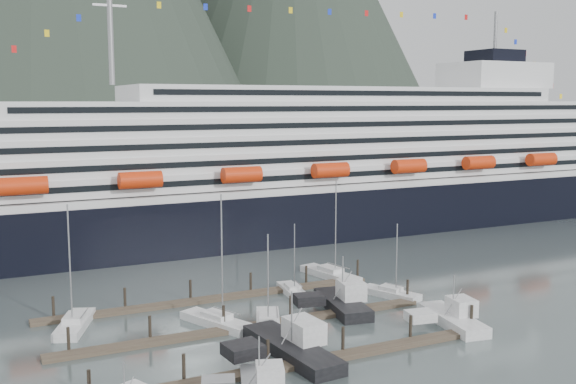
% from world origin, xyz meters
% --- Properties ---
extents(ground, '(1600.00, 1600.00, 0.00)m').
position_xyz_m(ground, '(0.00, 0.00, 0.00)').
color(ground, '#4F5D5C').
rests_on(ground, ground).
extents(cruise_ship, '(210.00, 30.40, 50.30)m').
position_xyz_m(cruise_ship, '(30.03, 54.94, 12.04)').
color(cruise_ship, black).
rests_on(cruise_ship, ground).
extents(dock_near, '(48.18, 2.28, 3.20)m').
position_xyz_m(dock_near, '(-4.93, -9.95, 0.31)').
color(dock_near, '#41332A').
rests_on(dock_near, ground).
extents(dock_mid, '(48.18, 2.28, 3.20)m').
position_xyz_m(dock_mid, '(-4.93, 3.05, 0.31)').
color(dock_mid, '#41332A').
rests_on(dock_mid, ground).
extents(dock_far, '(48.18, 2.28, 3.20)m').
position_xyz_m(dock_far, '(-4.93, 16.05, 0.31)').
color(dock_far, '#41332A').
rests_on(dock_far, ground).
extents(sailboat_a, '(6.45, 10.42, 15.94)m').
position_xyz_m(sailboat_a, '(-24.15, 12.40, 0.46)').
color(sailboat_a, '#BEBEBE').
rests_on(sailboat_a, ground).
extents(sailboat_b, '(6.74, 10.97, 16.92)m').
position_xyz_m(sailboat_b, '(-8.25, 5.84, 0.45)').
color(sailboat_b, '#BEBEBE').
rests_on(sailboat_b, ground).
extents(sailboat_c, '(6.67, 10.60, 12.28)m').
position_xyz_m(sailboat_c, '(-2.81, 2.56, 0.42)').
color(sailboat_c, '#BEBEBE').
rests_on(sailboat_c, ground).
extents(sailboat_f, '(3.45, 8.37, 10.73)m').
position_xyz_m(sailboat_f, '(6.19, 13.98, 0.39)').
color(sailboat_f, '#BEBEBE').
rests_on(sailboat_f, ground).
extents(sailboat_g, '(5.06, 12.02, 15.87)m').
position_xyz_m(sailboat_g, '(15.49, 19.48, 0.45)').
color(sailboat_g, '#BEBEBE').
rests_on(sailboat_g, ground).
extents(sailboat_h, '(5.73, 9.08, 11.00)m').
position_xyz_m(sailboat_h, '(18.00, 6.70, 0.40)').
color(sailboat_h, '#BEBEBE').
rests_on(sailboat_h, ground).
extents(trawler_c, '(11.16, 15.76, 7.95)m').
position_xyz_m(trawler_c, '(-4.49, -7.01, 0.98)').
color(trawler_c, black).
rests_on(trawler_c, ground).
extents(trawler_d, '(8.98, 12.07, 6.94)m').
position_xyz_m(trawler_d, '(17.87, -6.64, 0.89)').
color(trawler_d, '#BEBEBE').
rests_on(trawler_d, ground).
extents(trawler_e, '(9.70, 12.71, 7.97)m').
position_xyz_m(trawler_e, '(8.74, 4.60, 0.98)').
color(trawler_e, black).
rests_on(trawler_e, ground).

